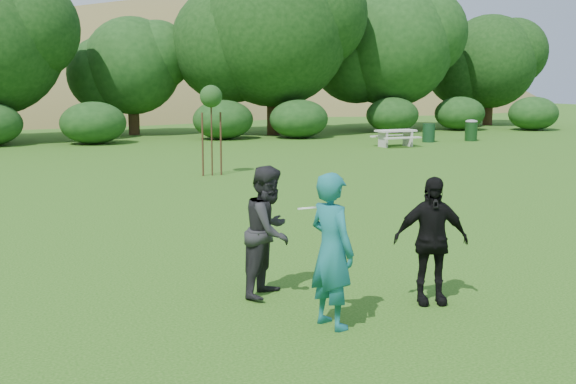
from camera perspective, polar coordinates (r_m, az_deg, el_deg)
name	(u,v)px	position (r m, az deg, el deg)	size (l,w,h in m)	color
ground	(374,301)	(10.21, 6.79, -8.55)	(120.00, 120.00, 0.00)	#19470C
player_teal	(332,250)	(8.91, 3.47, -4.63)	(0.71, 0.46, 1.94)	#176269
player_grey	(269,231)	(10.19, -1.51, -3.11)	(0.90, 0.70, 1.86)	#232325
player_black	(431,240)	(10.03, 11.22, -3.77)	(1.03, 0.43, 1.76)	black
trash_can_near	(429,133)	(35.52, 11.06, 4.62)	(0.60, 0.60, 0.90)	#153C20
frisbee	(307,208)	(10.03, 1.51, -1.28)	(0.27, 0.27, 0.08)	white
sapling	(211,99)	(22.85, -6.10, 7.33)	(0.70, 0.70, 2.85)	#3C2517
picnic_table	(396,135)	(32.88, 8.50, 4.46)	(1.80, 1.48, 0.76)	beige
trash_can_lidded	(471,130)	(36.64, 14.27, 4.78)	(0.60, 0.60, 1.05)	#143816
hillside	(29,227)	(78.42, -19.80, -2.59)	(150.00, 72.00, 52.00)	olive
tree_row	(145,42)	(38.01, -11.23, 11.56)	(53.92, 10.38, 9.62)	#3A2616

